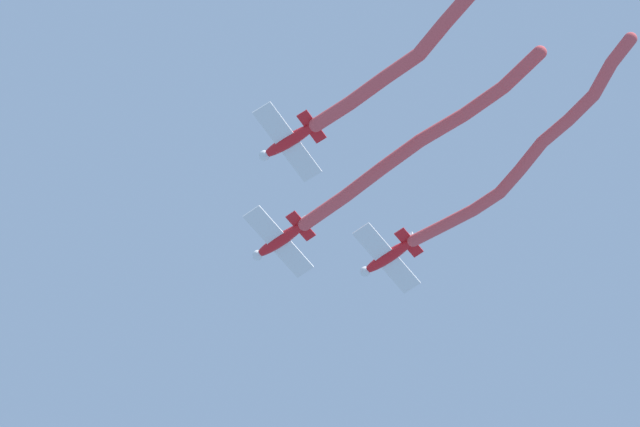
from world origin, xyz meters
TOP-DOWN VIEW (x-y plane):
  - airplane_lead at (-3.09, -3.89)m, footprint 6.27×4.81m
  - smoke_trail_lead at (0.80, 7.48)m, footprint 7.74×19.28m
  - airplane_left_wing at (3.88, -0.77)m, footprint 6.29×4.80m
  - smoke_trail_left_wing at (7.55, 9.08)m, footprint 8.35×15.81m
  - airplane_right_wing at (-6.93, 2.71)m, footprint 6.27×4.81m
  - smoke_trail_right_wing at (-1.51, 13.94)m, footprint 12.02×17.98m

SIDE VIEW (x-z plane):
  - smoke_trail_right_wing at x=-1.51m, z-range 80.36..84.25m
  - airplane_lead at x=-3.09m, z-range 82.70..84.25m
  - airplane_left_wing at x=3.88m, z-range 82.70..84.25m
  - smoke_trail_left_wing at x=7.55m, z-range 82.62..84.70m
  - airplane_right_wing at x=-6.93m, z-range 83.00..84.55m
  - smoke_trail_lead at x=0.80m, z-range 82.93..84.70m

